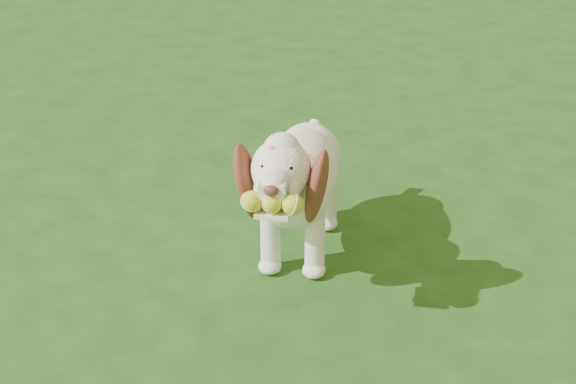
# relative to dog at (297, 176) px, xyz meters

# --- Properties ---
(ground) EXTENTS (80.00, 80.00, 0.00)m
(ground) POSITION_rel_dog_xyz_m (0.52, -0.05, -0.36)
(ground) COLOR #1A4614
(ground) RESTS_ON ground
(dog) EXTENTS (0.36, 1.04, 0.68)m
(dog) POSITION_rel_dog_xyz_m (0.00, 0.00, 0.00)
(dog) COLOR white
(dog) RESTS_ON ground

